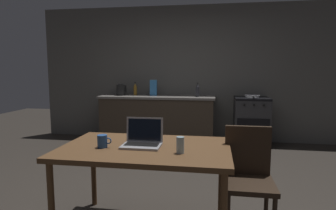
# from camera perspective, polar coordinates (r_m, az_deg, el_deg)

# --- Properties ---
(ground_plane) EXTENTS (12.00, 12.00, 0.00)m
(ground_plane) POSITION_cam_1_polar(r_m,az_deg,el_deg) (3.51, -0.86, -16.10)
(ground_plane) COLOR #2D2823
(back_wall) EXTENTS (6.40, 0.10, 2.59)m
(back_wall) POSITION_cam_1_polar(r_m,az_deg,el_deg) (5.65, 6.57, 6.17)
(back_wall) COLOR #565551
(back_wall) RESTS_ON ground_plane
(kitchen_counter) EXTENTS (2.16, 0.64, 0.88)m
(kitchen_counter) POSITION_cam_1_polar(r_m,az_deg,el_deg) (5.49, -2.11, -2.76)
(kitchen_counter) COLOR #382D23
(kitchen_counter) RESTS_ON ground_plane
(stove_oven) EXTENTS (0.60, 0.62, 0.88)m
(stove_oven) POSITION_cam_1_polar(r_m,az_deg,el_deg) (5.42, 16.12, -3.19)
(stove_oven) COLOR #2D2D30
(stove_oven) RESTS_ON ground_plane
(dining_table) EXTENTS (1.40, 0.89, 0.74)m
(dining_table) POSITION_cam_1_polar(r_m,az_deg,el_deg) (2.45, -4.49, -9.67)
(dining_table) COLOR brown
(dining_table) RESTS_ON ground_plane
(chair) EXTENTS (0.40, 0.40, 0.91)m
(chair) POSITION_cam_1_polar(r_m,az_deg,el_deg) (2.54, 15.60, -12.95)
(chair) COLOR #2D2116
(chair) RESTS_ON ground_plane
(laptop) EXTENTS (0.32, 0.24, 0.23)m
(laptop) POSITION_cam_1_polar(r_m,az_deg,el_deg) (2.44, -5.09, -6.99)
(laptop) COLOR #99999E
(laptop) RESTS_ON dining_table
(electric_kettle) EXTENTS (0.20, 0.18, 0.23)m
(electric_kettle) POSITION_cam_1_polar(r_m,az_deg,el_deg) (5.60, -9.31, 3.00)
(electric_kettle) COLOR black
(electric_kettle) RESTS_ON kitchen_counter
(bottle) EXTENTS (0.06, 0.06, 0.26)m
(bottle) POSITION_cam_1_polar(r_m,az_deg,el_deg) (5.27, 5.88, 2.95)
(bottle) COLOR #2D2D33
(bottle) RESTS_ON kitchen_counter
(frying_pan) EXTENTS (0.26, 0.44, 0.05)m
(frying_pan) POSITION_cam_1_polar(r_m,az_deg,el_deg) (5.33, 16.35, 1.71)
(frying_pan) COLOR gray
(frying_pan) RESTS_ON stove_oven
(coffee_mug) EXTENTS (0.12, 0.08, 0.10)m
(coffee_mug) POSITION_cam_1_polar(r_m,az_deg,el_deg) (2.44, -12.83, -7.00)
(coffee_mug) COLOR #264C8C
(coffee_mug) RESTS_ON dining_table
(drinking_glass) EXTENTS (0.06, 0.06, 0.13)m
(drinking_glass) POSITION_cam_1_polar(r_m,az_deg,el_deg) (2.22, 2.45, -7.92)
(drinking_glass) COLOR #99B7C6
(drinking_glass) RESTS_ON dining_table
(cereal_box) EXTENTS (0.13, 0.05, 0.30)m
(cereal_box) POSITION_cam_1_polar(r_m,az_deg,el_deg) (5.45, -2.90, 3.40)
(cereal_box) COLOR #3372B2
(cereal_box) RESTS_ON kitchen_counter
(bottle_b) EXTENTS (0.07, 0.07, 0.25)m
(bottle_b) POSITION_cam_1_polar(r_m,az_deg,el_deg) (5.60, -6.51, 3.15)
(bottle_b) COLOR #8C601E
(bottle_b) RESTS_ON kitchen_counter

